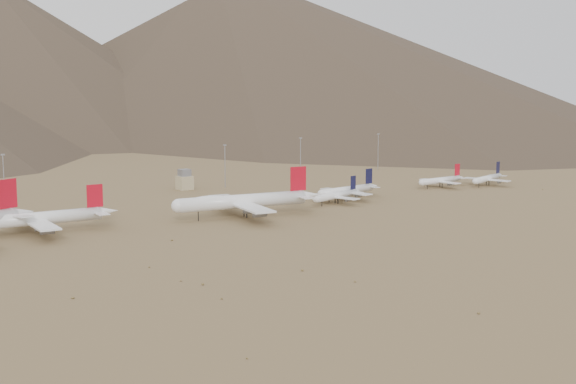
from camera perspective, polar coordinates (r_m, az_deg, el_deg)
ground at (r=355.49m, az=-2.24°, el=-2.39°), size 3000.00×3000.00×0.00m
widebody_centre at (r=350.73m, az=-17.35°, el=-1.80°), size 64.73×49.94×19.23m
widebody_east at (r=375.08m, az=-3.19°, el=-0.64°), size 75.15×58.71×22.50m
narrowbody_a at (r=416.94m, az=3.50°, el=-0.24°), size 39.26×28.89×13.17m
narrowbody_b at (r=431.97m, az=4.30°, el=0.14°), size 46.31×33.52×15.31m
narrowbody_c at (r=486.72m, az=10.86°, el=0.83°), size 39.70×28.45×13.09m
narrowbody_d at (r=501.58m, az=14.03°, el=0.95°), size 39.22×29.03×13.28m
control_tower at (r=471.54m, az=-7.36°, el=0.81°), size 8.00×8.00×12.00m
mast_west at (r=442.56m, az=-19.56°, el=1.09°), size 2.00×0.60×25.70m
mast_centre at (r=477.64m, az=-4.51°, el=2.02°), size 2.00×0.60×25.70m
mast_east at (r=531.70m, az=0.89°, el=2.67°), size 2.00×0.60×25.70m
mast_far_east at (r=572.12m, az=6.43°, el=3.00°), size 2.00×0.60×25.70m
desert_scrub at (r=257.86m, az=1.83°, el=-6.38°), size 442.84×165.83×0.79m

